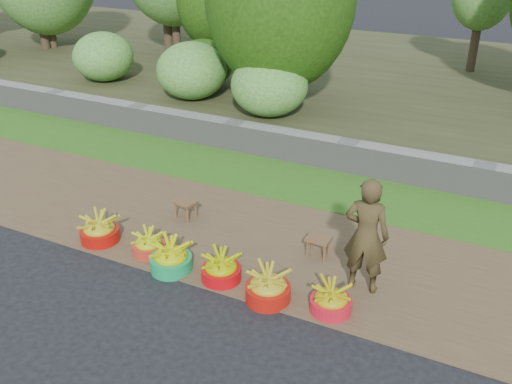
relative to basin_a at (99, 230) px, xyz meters
The scene contains 14 objects.
ground_plane 2.33m from the basin_a, ahead, with size 120.00×120.00×0.00m, color black.
dirt_shoulder 2.50m from the basin_a, 22.17° to the left, with size 80.00×2.50×0.02m, color brown.
grass_verge 3.74m from the basin_a, 51.88° to the left, with size 80.00×1.50×0.04m, color #346A1B.
retaining_wall 4.44m from the basin_a, 58.68° to the left, with size 80.00×0.35×0.55m, color gray.
earth_bank 8.99m from the basin_a, 75.14° to the left, with size 80.00×10.00×0.50m, color #3B3D21.
basin_a is the anchor object (origin of this frame).
basin_b 0.80m from the basin_a, ahead, with size 0.44×0.44×0.33m.
basin_c 1.28m from the basin_a, ahead, with size 0.54×0.54×0.40m.
basin_d 1.96m from the basin_a, ahead, with size 0.50×0.50×0.37m.
basin_e 2.65m from the basin_a, ahead, with size 0.54×0.54×0.40m.
basin_f 3.38m from the basin_a, ahead, with size 0.48×0.48×0.36m.
stool_left 1.29m from the basin_a, 56.05° to the left, with size 0.37×0.31×0.29m.
stool_right 3.00m from the basin_a, 18.96° to the left, with size 0.31×0.24×0.27m.
vendor_woman 3.65m from the basin_a, ahead, with size 0.53×0.35×1.46m, color black.
Camera 1 is at (2.63, -4.79, 4.16)m, focal length 40.00 mm.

